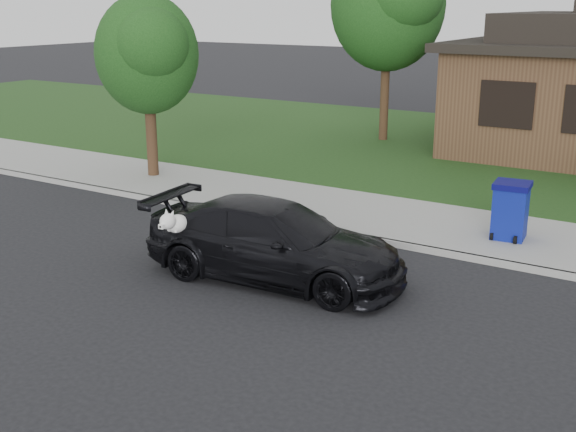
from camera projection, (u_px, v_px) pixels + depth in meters
The scene contains 8 objects.
ground at pixel (293, 309), 10.97m from camera, with size 120.00×120.00×0.00m, color black.
sidewalk at pixel (418, 223), 15.02m from camera, with size 60.00×3.00×0.12m, color gray.
curb at pixel (388, 242), 13.80m from camera, with size 60.00×0.12×0.12m, color gray.
lawn at pixel (521, 156), 21.52m from camera, with size 60.00×13.00×0.13m, color #193814.
sedan at pixel (274, 241), 12.00m from camera, with size 4.62×2.36×1.30m.
recycling_bin at pixel (510, 210), 13.73m from camera, with size 0.73×0.74×1.10m.
tree_0 at pixel (391, 2), 22.36m from camera, with size 3.78×3.60×6.34m.
tree_2 at pixel (148, 53), 17.94m from camera, with size 2.73×2.60×4.59m.
Camera 1 is at (5.29, -8.62, 4.48)m, focal length 45.00 mm.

